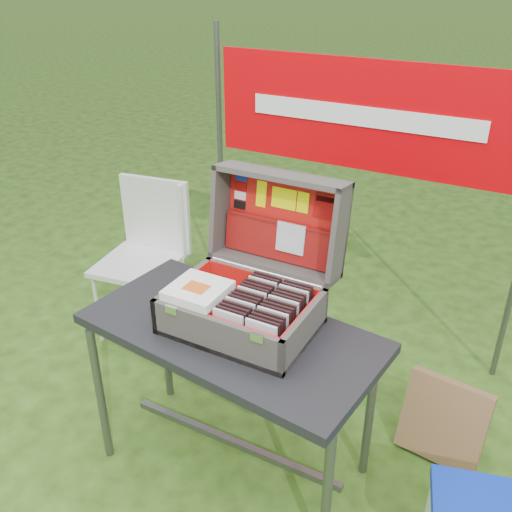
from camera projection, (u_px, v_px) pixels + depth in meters
The scene contains 91 objects.
ground at pixel (257, 453), 2.60m from camera, with size 80.00×80.00×0.00m, color #25400F.
table at pixel (233, 400), 2.38m from camera, with size 1.16×0.58×0.73m, color #242428, non-canonical shape.
table_top at pixel (231, 333), 2.22m from camera, with size 1.16×0.58×0.04m, color #242428.
table_leg_fl at pixel (100, 396), 2.43m from camera, with size 0.04×0.04×0.69m, color #59595B.
table_leg_fr at pixel (327, 494), 1.99m from camera, with size 0.04×0.04×0.69m, color #59595B.
table_leg_bl at pixel (165, 339), 2.79m from camera, with size 0.04×0.04×0.69m, color #59595B.
table_leg_br at pixel (370, 412), 2.35m from camera, with size 0.04×0.04×0.69m, color #59595B.
table_brace at pixel (234, 442), 2.50m from camera, with size 1.01×0.03×0.03m, color #59595B.
suitcase at pixel (248, 261), 2.14m from camera, with size 0.55×0.56×0.53m, color #5B554E, non-canonical shape.
suitcase_base_bottom at pixel (241, 325), 2.21m from camera, with size 0.55×0.40×0.02m, color #5B554E.
suitcase_base_wall_front at pixel (215, 337), 2.04m from camera, with size 0.55×0.02×0.15m, color #5B554E.
suitcase_base_wall_back at pixel (264, 289), 2.33m from camera, with size 0.55×0.02×0.15m, color #5B554E.
suitcase_base_wall_left at pixel (184, 294), 2.30m from camera, with size 0.02×0.40×0.15m, color #5B554E.
suitcase_base_wall_right at pixel (304, 331), 2.07m from camera, with size 0.02×0.40×0.15m, color #5B554E.
suitcase_liner_floor at pixel (241, 322), 2.21m from camera, with size 0.51×0.35×0.01m, color red.
suitcase_latch_left at pixel (172, 310), 2.08m from camera, with size 0.05×0.01×0.03m, color silver.
suitcase_latch_right at pixel (257, 338), 1.92m from camera, with size 0.05×0.01×0.03m, color silver.
suitcase_hinge at pixel (265, 272), 2.30m from camera, with size 0.02×0.02×0.50m, color silver.
suitcase_lid_back at pixel (284, 218), 2.35m from camera, with size 0.55×0.40×0.02m, color #5B554E.
suitcase_lid_rim_far at pixel (281, 176), 2.23m from camera, with size 0.55×0.02×0.15m, color #5B554E.
suitcase_lid_rim_near at pixel (274, 264), 2.36m from camera, with size 0.55×0.02×0.15m, color #5B554E.
suitcase_lid_rim_left at pixel (221, 209), 2.41m from camera, with size 0.02×0.40×0.15m, color #5B554E.
suitcase_lid_rim_right at pixel (339, 235), 2.18m from camera, with size 0.02×0.40×0.15m, color #5B554E.
suitcase_lid_liner at pixel (283, 219), 2.33m from camera, with size 0.51×0.35×0.01m, color red.
suitcase_liner_wall_front at pixel (217, 332), 2.04m from camera, with size 0.51×0.01×0.13m, color red.
suitcase_liner_wall_back at pixel (262, 288), 2.31m from camera, with size 0.51×0.01×0.13m, color red.
suitcase_liner_wall_left at pixel (187, 292), 2.28m from camera, with size 0.01×0.35×0.13m, color red.
suitcase_liner_wall_right at pixel (301, 327), 2.07m from camera, with size 0.01×0.35×0.13m, color red.
suitcase_lid_pocket at pixel (279, 241), 2.35m from camera, with size 0.49×0.16×0.03m, color maroon.
suitcase_pocket_edge at pixel (280, 223), 2.32m from camera, with size 0.48×0.02×0.02m, color maroon.
suitcase_pocket_cd at pixel (291, 238), 2.30m from camera, with size 0.12×0.12×0.01m, color silver.
lid_sticker_cc_a at pixel (241, 177), 2.36m from camera, with size 0.05×0.03×0.00m, color #1933B2.
lid_sticker_cc_b at pixel (241, 186), 2.38m from camera, with size 0.05×0.03×0.00m, color #A30A09.
lid_sticker_cc_c at pixel (240, 196), 2.39m from camera, with size 0.05×0.03×0.00m, color white.
lid_sticker_cc_d at pixel (240, 205), 2.41m from camera, with size 0.05×0.03×0.00m, color black.
lid_card_neon_tall at pixel (261, 194), 2.34m from camera, with size 0.04×0.11×0.00m, color #F7FE01.
lid_card_neon_main at pixel (284, 199), 2.30m from camera, with size 0.11×0.08×0.00m, color #F7FE01.
lid_card_neon_small at pixel (303, 202), 2.26m from camera, with size 0.05×0.08×0.00m, color #F7FE01.
lid_sticker_band at pixel (326, 207), 2.22m from camera, with size 0.10×0.10×0.00m, color #A30A09.
lid_sticker_band_bar at pixel (327, 200), 2.21m from camera, with size 0.09×0.02×0.00m, color black.
cd_left_0 at pixel (228, 329), 2.04m from camera, with size 0.12×0.01×0.14m, color silver.
cd_left_1 at pixel (231, 326), 2.06m from camera, with size 0.12×0.01×0.14m, color black.
cd_left_2 at pixel (234, 323), 2.07m from camera, with size 0.12×0.01×0.14m, color black.
cd_left_3 at pixel (237, 320), 2.09m from camera, with size 0.12×0.01×0.14m, color black.
cd_left_4 at pixel (240, 317), 2.11m from camera, with size 0.12×0.01×0.14m, color silver.
cd_left_5 at pixel (243, 314), 2.12m from camera, with size 0.12×0.01×0.14m, color black.
cd_left_6 at pixel (246, 311), 2.14m from camera, with size 0.12×0.01×0.14m, color black.
cd_left_7 at pixel (249, 308), 2.16m from camera, with size 0.12×0.01×0.14m, color black.
cd_left_8 at pixel (252, 306), 2.17m from camera, with size 0.12×0.01×0.14m, color silver.
cd_left_9 at pixel (255, 303), 2.19m from camera, with size 0.12×0.01×0.14m, color black.
cd_left_10 at pixel (257, 300), 2.21m from camera, with size 0.12×0.01×0.14m, color black.
cd_left_11 at pixel (260, 298), 2.23m from camera, with size 0.12×0.01×0.14m, color black.
cd_left_12 at pixel (263, 295), 2.24m from camera, with size 0.12×0.01×0.14m, color silver.
cd_left_13 at pixel (265, 292), 2.26m from camera, with size 0.12×0.01×0.14m, color black.
cd_left_14 at pixel (268, 290), 2.28m from camera, with size 0.12×0.01×0.14m, color black.
cd_right_0 at pixel (261, 340), 1.98m from camera, with size 0.12×0.01×0.14m, color silver.
cd_right_1 at pixel (264, 336), 2.00m from camera, with size 0.12×0.01×0.14m, color black.
cd_right_2 at pixel (267, 333), 2.02m from camera, with size 0.12×0.01×0.14m, color black.
cd_right_3 at pixel (270, 330), 2.03m from camera, with size 0.12×0.01×0.14m, color black.
cd_right_4 at pixel (272, 327), 2.05m from camera, with size 0.12×0.01×0.14m, color silver.
cd_right_5 at pixel (275, 324), 2.07m from camera, with size 0.12×0.01×0.14m, color black.
cd_right_6 at pixel (278, 321), 2.08m from camera, with size 0.12×0.01×0.14m, color black.
cd_right_7 at pixel (281, 318), 2.10m from camera, with size 0.12×0.01×0.14m, color black.
cd_right_8 at pixel (283, 315), 2.12m from camera, with size 0.12×0.01×0.14m, color silver.
cd_right_9 at pixel (286, 312), 2.13m from camera, with size 0.12×0.01×0.14m, color black.
cd_right_10 at pixel (288, 309), 2.15m from camera, with size 0.12×0.01×0.14m, color black.
cd_right_11 at pixel (291, 307), 2.17m from camera, with size 0.12×0.01×0.14m, color black.
cd_right_12 at pixel (293, 304), 2.19m from camera, with size 0.12×0.01×0.14m, color silver.
cd_right_13 at pixel (296, 301), 2.20m from camera, with size 0.12×0.01×0.14m, color black.
cd_right_14 at pixel (298, 299), 2.22m from camera, with size 0.12×0.01×0.14m, color black.
songbook_0 at pixel (198, 294), 2.15m from camera, with size 0.21×0.21×0.01m, color white.
songbook_1 at pixel (198, 293), 2.15m from camera, with size 0.21×0.21×0.01m, color white.
songbook_2 at pixel (198, 292), 2.15m from camera, with size 0.21×0.21×0.01m, color white.
songbook_3 at pixel (198, 290), 2.14m from camera, with size 0.21×0.21×0.01m, color white.
songbook_4 at pixel (198, 289), 2.14m from camera, with size 0.21×0.21×0.01m, color white.
songbook_5 at pixel (198, 288), 2.14m from camera, with size 0.21×0.21×0.01m, color white.
songbook_6 at pixel (198, 287), 2.14m from camera, with size 0.21×0.21×0.01m, color white.
songbook_graphic at pixel (196, 287), 2.13m from camera, with size 0.09×0.07×0.00m, color #D85919.
chair at pixel (138, 266), 3.20m from camera, with size 0.42×0.46×0.92m, color silver, non-canonical shape.
chair_seat at pixel (138, 264), 3.20m from camera, with size 0.42×0.42×0.03m, color silver.
chair_backrest at pixel (156, 214), 3.24m from camera, with size 0.42×0.03×0.44m, color silver.
chair_leg_fl at pixel (97, 306), 3.25m from camera, with size 0.02×0.02×0.47m, color silver.
chair_leg_fr at pixel (147, 323), 3.10m from camera, with size 0.02×0.02×0.47m, color silver.
chair_leg_bl at pixel (137, 279), 3.52m from camera, with size 0.02×0.02×0.47m, color silver.
chair_leg_br at pixel (184, 293), 3.37m from camera, with size 0.02×0.02×0.47m, color silver.
chair_upright_left at pixel (132, 210), 3.33m from camera, with size 0.02×0.02×0.44m, color silver.
chair_upright_right at pixel (182, 222), 3.17m from camera, with size 0.02×0.02×0.44m, color silver.
cardboard_box at pixel (443, 421), 2.51m from camera, with size 0.36×0.06×0.38m, color olive.
banner_post_left at pixel (221, 173), 3.41m from camera, with size 0.03×0.03×1.70m, color #59595B.
banner at pixel (363, 116), 2.83m from camera, with size 1.60×0.01×0.55m, color #C40007.
banner_text at pixel (362, 116), 2.82m from camera, with size 1.20×0.00×0.10m, color white.
Camera 1 is at (0.89, -1.64, 2.01)m, focal length 40.00 mm.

